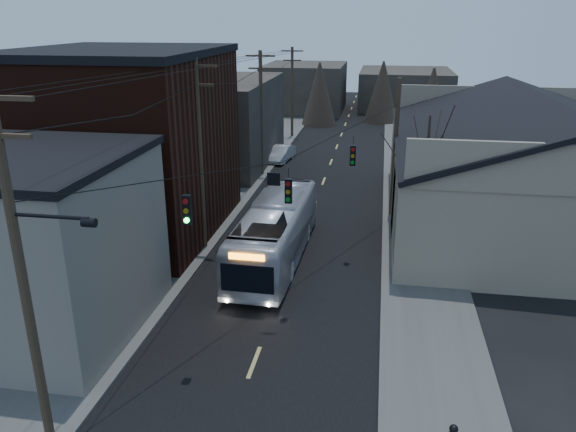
# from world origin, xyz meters

# --- Properties ---
(road_surface) EXTENTS (9.00, 110.00, 0.02)m
(road_surface) POSITION_xyz_m (0.00, 30.00, 0.01)
(road_surface) COLOR black
(road_surface) RESTS_ON ground
(sidewalk_left) EXTENTS (4.00, 110.00, 0.12)m
(sidewalk_left) POSITION_xyz_m (-6.50, 30.00, 0.06)
(sidewalk_left) COLOR #474744
(sidewalk_left) RESTS_ON ground
(sidewalk_right) EXTENTS (4.00, 110.00, 0.12)m
(sidewalk_right) POSITION_xyz_m (6.50, 30.00, 0.06)
(sidewalk_right) COLOR #474744
(sidewalk_right) RESTS_ON ground
(building_clapboard) EXTENTS (8.00, 8.00, 7.00)m
(building_clapboard) POSITION_xyz_m (-9.00, 9.00, 3.50)
(building_clapboard) COLOR #6E665B
(building_clapboard) RESTS_ON ground
(building_brick) EXTENTS (10.00, 12.00, 10.00)m
(building_brick) POSITION_xyz_m (-10.00, 20.00, 5.00)
(building_brick) COLOR black
(building_brick) RESTS_ON ground
(building_left_far) EXTENTS (9.00, 14.00, 7.00)m
(building_left_far) POSITION_xyz_m (-9.50, 36.00, 3.50)
(building_left_far) COLOR #2F2A26
(building_left_far) RESTS_ON ground
(warehouse) EXTENTS (16.16, 20.60, 7.73)m
(warehouse) POSITION_xyz_m (13.00, 25.00, 2.70)
(warehouse) COLOR #7E705C
(warehouse) RESTS_ON ground
(building_far_left) EXTENTS (10.00, 12.00, 6.00)m
(building_far_left) POSITION_xyz_m (-6.00, 65.00, 3.00)
(building_far_left) COLOR #2F2A26
(building_far_left) RESTS_ON ground
(building_far_right) EXTENTS (12.00, 14.00, 5.00)m
(building_far_right) POSITION_xyz_m (7.00, 70.00, 2.50)
(building_far_right) COLOR #2F2A26
(building_far_right) RESTS_ON ground
(bare_tree) EXTENTS (0.40, 0.40, 7.20)m
(bare_tree) POSITION_xyz_m (6.50, 20.00, 3.60)
(bare_tree) COLOR black
(bare_tree) RESTS_ON ground
(utility_lines) EXTENTS (11.24, 45.28, 10.50)m
(utility_lines) POSITION_xyz_m (-3.11, 24.14, 4.95)
(utility_lines) COLOR #382B1E
(utility_lines) RESTS_ON ground
(bus) EXTENTS (2.89, 11.29, 3.13)m
(bus) POSITION_xyz_m (-0.92, 17.01, 1.56)
(bus) COLOR #B7BAC4
(bus) RESTS_ON ground
(parked_car) EXTENTS (1.96, 4.24, 1.35)m
(parked_car) POSITION_xyz_m (-4.29, 37.61, 0.67)
(parked_car) COLOR #B0B4B8
(parked_car) RESTS_ON ground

